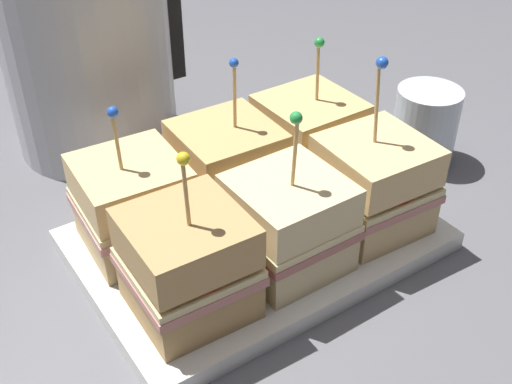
{
  "coord_description": "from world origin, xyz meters",
  "views": [
    {
      "loc": [
        -0.27,
        -0.39,
        0.4
      ],
      "look_at": [
        0.0,
        0.0,
        0.07
      ],
      "focal_mm": 45.0,
      "sensor_mm": 36.0,
      "label": 1
    }
  ],
  "objects_px": {
    "sandwich_front_center": "(289,223)",
    "drinking_glass": "(425,126)",
    "serving_platter": "(256,240)",
    "kettle_steel": "(87,45)",
    "sandwich_back_right": "(309,140)",
    "sandwich_back_center": "(228,169)",
    "sandwich_front_left": "(188,265)",
    "sandwich_back_left": "(133,204)",
    "sandwich_front_right": "(374,185)"
  },
  "relations": [
    {
      "from": "sandwich_front_left",
      "to": "sandwich_front_right",
      "type": "height_order",
      "value": "sandwich_front_right"
    },
    {
      "from": "serving_platter",
      "to": "sandwich_back_center",
      "type": "bearing_deg",
      "value": 88.86
    },
    {
      "from": "sandwich_front_center",
      "to": "sandwich_front_left",
      "type": "bearing_deg",
      "value": 179.82
    },
    {
      "from": "sandwich_back_left",
      "to": "sandwich_back_right",
      "type": "bearing_deg",
      "value": -0.44
    },
    {
      "from": "serving_platter",
      "to": "drinking_glass",
      "type": "xyz_separation_m",
      "value": [
        0.25,
        0.02,
        0.04
      ]
    },
    {
      "from": "sandwich_front_right",
      "to": "sandwich_back_right",
      "type": "height_order",
      "value": "sandwich_front_right"
    },
    {
      "from": "sandwich_back_left",
      "to": "sandwich_back_right",
      "type": "height_order",
      "value": "sandwich_back_right"
    },
    {
      "from": "kettle_steel",
      "to": "drinking_glass",
      "type": "height_order",
      "value": "kettle_steel"
    },
    {
      "from": "kettle_steel",
      "to": "sandwich_front_left",
      "type": "bearing_deg",
      "value": -99.61
    },
    {
      "from": "sandwich_front_left",
      "to": "sandwich_front_right",
      "type": "xyz_separation_m",
      "value": [
        0.2,
        -0.0,
        0.0
      ]
    },
    {
      "from": "sandwich_back_left",
      "to": "sandwich_back_center",
      "type": "height_order",
      "value": "sandwich_back_center"
    },
    {
      "from": "sandwich_back_center",
      "to": "drinking_glass",
      "type": "xyz_separation_m",
      "value": [
        0.25,
        -0.03,
        -0.02
      ]
    },
    {
      "from": "sandwich_front_center",
      "to": "sandwich_back_right",
      "type": "bearing_deg",
      "value": 45.33
    },
    {
      "from": "sandwich_front_left",
      "to": "sandwich_back_left",
      "type": "bearing_deg",
      "value": 90.4
    },
    {
      "from": "kettle_steel",
      "to": "sandwich_front_right",
      "type": "bearing_deg",
      "value": -66.02
    },
    {
      "from": "serving_platter",
      "to": "sandwich_back_center",
      "type": "relative_size",
      "value": 2.06
    },
    {
      "from": "sandwich_front_left",
      "to": "sandwich_back_center",
      "type": "xyz_separation_m",
      "value": [
        0.1,
        0.1,
        0.0
      ]
    },
    {
      "from": "sandwich_back_left",
      "to": "sandwich_back_center",
      "type": "xyz_separation_m",
      "value": [
        0.1,
        -0.0,
        0.0
      ]
    },
    {
      "from": "serving_platter",
      "to": "sandwich_front_center",
      "type": "relative_size",
      "value": 2.12
    },
    {
      "from": "sandwich_back_center",
      "to": "serving_platter",
      "type": "bearing_deg",
      "value": -91.14
    },
    {
      "from": "kettle_steel",
      "to": "serving_platter",
      "type": "bearing_deg",
      "value": -80.84
    },
    {
      "from": "sandwich_front_left",
      "to": "sandwich_front_center",
      "type": "bearing_deg",
      "value": -0.18
    },
    {
      "from": "sandwich_front_left",
      "to": "drinking_glass",
      "type": "bearing_deg",
      "value": 11.95
    },
    {
      "from": "sandwich_back_right",
      "to": "kettle_steel",
      "type": "distance_m",
      "value": 0.27
    },
    {
      "from": "sandwich_front_right",
      "to": "kettle_steel",
      "type": "bearing_deg",
      "value": 113.98
    },
    {
      "from": "serving_platter",
      "to": "sandwich_front_center",
      "type": "height_order",
      "value": "sandwich_front_center"
    },
    {
      "from": "sandwich_back_left",
      "to": "sandwich_back_center",
      "type": "relative_size",
      "value": 0.92
    },
    {
      "from": "serving_platter",
      "to": "sandwich_back_left",
      "type": "distance_m",
      "value": 0.12
    },
    {
      "from": "sandwich_back_left",
      "to": "kettle_steel",
      "type": "relative_size",
      "value": 0.54
    },
    {
      "from": "sandwich_back_left",
      "to": "sandwich_back_right",
      "type": "distance_m",
      "value": 0.2
    },
    {
      "from": "sandwich_back_center",
      "to": "kettle_steel",
      "type": "bearing_deg",
      "value": 101.42
    },
    {
      "from": "serving_platter",
      "to": "sandwich_front_right",
      "type": "xyz_separation_m",
      "value": [
        0.1,
        -0.05,
        0.05
      ]
    },
    {
      "from": "sandwich_back_right",
      "to": "sandwich_front_right",
      "type": "bearing_deg",
      "value": -90.15
    },
    {
      "from": "sandwich_front_right",
      "to": "drinking_glass",
      "type": "relative_size",
      "value": 1.92
    },
    {
      "from": "sandwich_front_center",
      "to": "sandwich_back_right",
      "type": "distance_m",
      "value": 0.14
    },
    {
      "from": "sandwich_front_center",
      "to": "drinking_glass",
      "type": "relative_size",
      "value": 1.74
    },
    {
      "from": "sandwich_front_left",
      "to": "sandwich_back_center",
      "type": "bearing_deg",
      "value": 44.99
    },
    {
      "from": "sandwich_back_center",
      "to": "sandwich_back_right",
      "type": "distance_m",
      "value": 0.1
    },
    {
      "from": "sandwich_back_right",
      "to": "drinking_glass",
      "type": "bearing_deg",
      "value": -9.93
    },
    {
      "from": "sandwich_front_right",
      "to": "kettle_steel",
      "type": "xyz_separation_m",
      "value": [
        -0.14,
        0.32,
        0.06
      ]
    },
    {
      "from": "sandwich_back_right",
      "to": "sandwich_back_center",
      "type": "bearing_deg",
      "value": 179.66
    },
    {
      "from": "serving_platter",
      "to": "sandwich_front_center",
      "type": "distance_m",
      "value": 0.07
    },
    {
      "from": "serving_platter",
      "to": "drinking_glass",
      "type": "height_order",
      "value": "drinking_glass"
    },
    {
      "from": "sandwich_front_center",
      "to": "drinking_glass",
      "type": "xyz_separation_m",
      "value": [
        0.24,
        0.07,
        -0.02
      ]
    },
    {
      "from": "sandwich_front_center",
      "to": "sandwich_back_right",
      "type": "height_order",
      "value": "same"
    },
    {
      "from": "sandwich_back_left",
      "to": "sandwich_back_center",
      "type": "bearing_deg",
      "value": -0.53
    },
    {
      "from": "sandwich_front_left",
      "to": "sandwich_front_center",
      "type": "height_order",
      "value": "sandwich_front_center"
    },
    {
      "from": "serving_platter",
      "to": "sandwich_back_center",
      "type": "distance_m",
      "value": 0.07
    },
    {
      "from": "sandwich_back_left",
      "to": "sandwich_back_center",
      "type": "distance_m",
      "value": 0.1
    },
    {
      "from": "sandwich_back_right",
      "to": "sandwich_front_left",
      "type": "bearing_deg",
      "value": -153.48
    }
  ]
}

